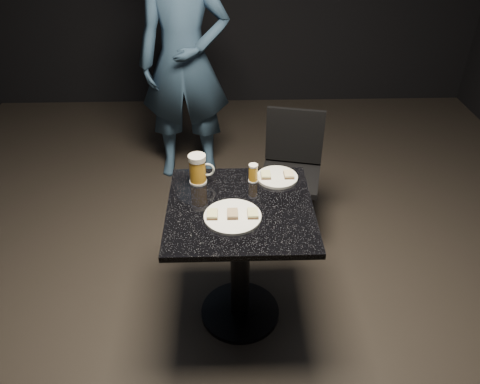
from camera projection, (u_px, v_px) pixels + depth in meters
name	position (u px, v px, depth m)	size (l,w,h in m)	color
floor	(240.00, 313.00, 2.66)	(6.00, 6.00, 0.00)	black
plate_large	(233.00, 217.00, 2.16)	(0.27, 0.27, 0.01)	white
plate_small	(277.00, 177.00, 2.43)	(0.21, 0.21, 0.01)	white
patron	(184.00, 62.00, 3.42)	(0.67, 0.44, 1.85)	navy
table	(240.00, 245.00, 2.37)	(0.70, 0.70, 0.75)	black
beer_mug	(198.00, 169.00, 2.36)	(0.13, 0.09, 0.16)	silver
beer_tumbler	(253.00, 173.00, 2.39)	(0.05, 0.05, 0.10)	silver
chair	(291.00, 167.00, 3.01)	(0.44, 0.44, 0.85)	black
canapes_on_plate_large	(233.00, 214.00, 2.15)	(0.24, 0.07, 0.02)	#4C3521
canapes_on_plate_small	(277.00, 175.00, 2.42)	(0.17, 0.07, 0.02)	#4C3521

